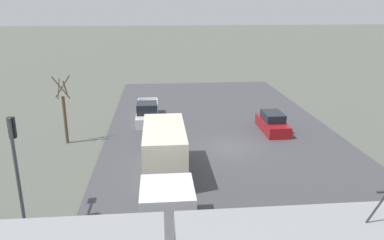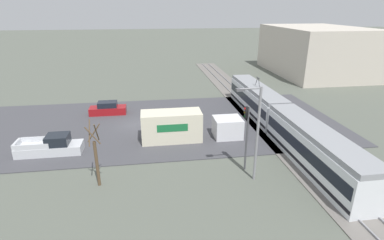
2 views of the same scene
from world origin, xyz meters
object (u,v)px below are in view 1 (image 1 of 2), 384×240
(sedan_car_0, at_px, (272,123))
(pickup_truck, at_px, (147,113))
(street_tree, at_px, (65,113))
(traffic_light_pole, at_px, (16,161))
(box_truck, at_px, (165,162))

(sedan_car_0, bearing_deg, pickup_truck, 159.21)
(sedan_car_0, distance_m, street_tree, 16.66)
(sedan_car_0, xyz_separation_m, traffic_light_pole, (15.87, 12.91, 2.87))
(box_truck, distance_m, pickup_truck, 12.85)
(box_truck, relative_size, pickup_truck, 1.77)
(sedan_car_0, xyz_separation_m, street_tree, (16.54, 1.14, 1.66))
(sedan_car_0, bearing_deg, street_tree, -176.05)
(pickup_truck, bearing_deg, traffic_light_pole, 72.30)
(pickup_truck, relative_size, sedan_car_0, 1.29)
(traffic_light_pole, bearing_deg, box_truck, -148.44)
(pickup_truck, height_order, traffic_light_pole, traffic_light_pole)
(box_truck, height_order, pickup_truck, box_truck)
(box_truck, distance_m, traffic_light_pole, 8.17)
(sedan_car_0, height_order, traffic_light_pole, traffic_light_pole)
(box_truck, relative_size, sedan_car_0, 2.28)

